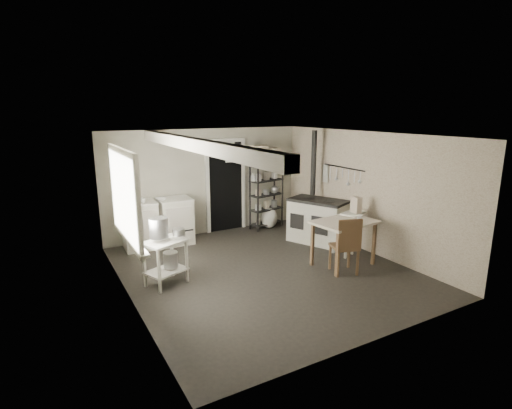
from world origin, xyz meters
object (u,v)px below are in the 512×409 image
base_cabinets (158,223)px  shelf_rack (266,188)px  flour_sack (269,218)px  stockpot (159,228)px  chair (344,245)px  prep_table (166,260)px  work_table (343,244)px  stove (318,222)px

base_cabinets → shelf_rack: 2.59m
flour_sack → stockpot: bearing=-149.4°
chair → base_cabinets: bearing=146.4°
prep_table → chair: (2.75, -1.02, 0.08)m
base_cabinets → work_table: size_ratio=1.34×
stockpot → chair: bearing=-19.8°
prep_table → flour_sack: (3.01, 1.83, -0.16)m
shelf_rack → stove: bearing=-86.5°
stockpot → base_cabinets: 2.03m
shelf_rack → work_table: shelf_rack is taller
stove → flour_sack: size_ratio=2.43×
stove → stockpot: bearing=163.6°
prep_table → work_table: size_ratio=0.68×
stockpot → chair: size_ratio=0.31×
stove → chair: (-0.61, -1.50, 0.04)m
prep_table → shelf_rack: 3.57m
work_table → chair: 0.36m
chair → prep_table: bearing=177.7°
base_cabinets → chair: 3.73m
stove → flour_sack: (-0.34, 1.35, -0.20)m
prep_table → stockpot: stockpot is taller
work_table → flour_sack: (0.05, 2.58, -0.14)m
stockpot → stove: 3.51m
flour_sack → stove: bearing=-75.8°
shelf_rack → stove: 1.56m
prep_table → work_table: (2.97, -0.75, -0.02)m
stove → work_table: (-0.39, -1.23, -0.06)m
prep_table → shelf_rack: (2.97, 1.90, 0.55)m
base_cabinets → prep_table: bearing=-100.2°
chair → stockpot: bearing=178.2°
prep_table → chair: bearing=-20.3°
stockpot → work_table: 3.19m
shelf_rack → chair: bearing=-106.0°
prep_table → stockpot: bearing=179.3°
work_table → shelf_rack: bearing=89.8°
prep_table → stove: stove is taller
work_table → flour_sack: size_ratio=2.25×
base_cabinets → chair: size_ratio=1.45×
shelf_rack → work_table: 2.71m
prep_table → chair: chair is taller
prep_table → work_table: 3.06m
work_table → chair: (-0.22, -0.27, 0.10)m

